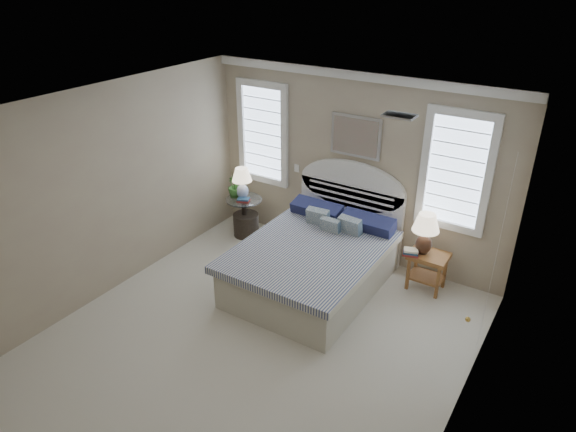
% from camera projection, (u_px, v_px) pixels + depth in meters
% --- Properties ---
extents(floor, '(4.50, 5.00, 0.01)m').
position_uv_depth(floor, '(253.00, 343.00, 5.95)').
color(floor, beige).
rests_on(floor, ground).
extents(ceiling, '(4.50, 5.00, 0.01)m').
position_uv_depth(ceiling, '(244.00, 114.00, 4.74)').
color(ceiling, white).
rests_on(ceiling, wall_back).
extents(wall_back, '(4.50, 0.02, 2.70)m').
position_uv_depth(wall_back, '(355.00, 168.00, 7.23)').
color(wall_back, tan).
rests_on(wall_back, floor).
extents(wall_left, '(0.02, 5.00, 2.70)m').
position_uv_depth(wall_left, '(105.00, 194.00, 6.43)').
color(wall_left, tan).
rests_on(wall_left, floor).
extents(wall_right, '(0.02, 5.00, 2.70)m').
position_uv_depth(wall_right, '(467.00, 313.00, 4.26)').
color(wall_right, tan).
rests_on(wall_right, floor).
extents(crown_molding, '(4.50, 0.08, 0.12)m').
position_uv_depth(crown_molding, '(359.00, 75.00, 6.62)').
color(crown_molding, white).
rests_on(crown_molding, wall_back).
extents(hvac_vent, '(0.30, 0.20, 0.02)m').
position_uv_depth(hvac_vent, '(399.00, 116.00, 4.77)').
color(hvac_vent, '#B2B2B2').
rests_on(hvac_vent, ceiling).
extents(switch_plate, '(0.08, 0.01, 0.12)m').
position_uv_depth(switch_plate, '(297.00, 168.00, 7.76)').
color(switch_plate, white).
rests_on(switch_plate, wall_back).
extents(window_left, '(0.90, 0.06, 1.60)m').
position_uv_depth(window_left, '(263.00, 133.00, 7.84)').
color(window_left, '#C7DEFC').
rests_on(window_left, wall_back).
extents(window_right, '(0.90, 0.06, 1.60)m').
position_uv_depth(window_right, '(456.00, 172.00, 6.43)').
color(window_right, '#C7DEFC').
rests_on(window_right, wall_back).
extents(painting, '(0.74, 0.04, 0.58)m').
position_uv_depth(painting, '(355.00, 136.00, 6.99)').
color(painting, silver).
rests_on(painting, wall_back).
extents(closet_door, '(0.02, 1.80, 2.40)m').
position_uv_depth(closet_door, '(495.00, 263.00, 5.24)').
color(closet_door, white).
rests_on(closet_door, floor).
extents(bed, '(1.72, 2.28, 1.47)m').
position_uv_depth(bed, '(316.00, 259.00, 6.87)').
color(bed, beige).
rests_on(bed, floor).
extents(side_table_left, '(0.56, 0.56, 0.63)m').
position_uv_depth(side_table_left, '(244.00, 213.00, 8.11)').
color(side_table_left, black).
rests_on(side_table_left, floor).
extents(nightstand_right, '(0.50, 0.40, 0.53)m').
position_uv_depth(nightstand_right, '(428.00, 263.00, 6.77)').
color(nightstand_right, olive).
rests_on(nightstand_right, floor).
extents(floor_pot, '(0.51, 0.51, 0.37)m').
position_uv_depth(floor_pot, '(246.00, 225.00, 8.20)').
color(floor_pot, black).
rests_on(floor_pot, floor).
extents(lamp_left, '(0.37, 0.37, 0.50)m').
position_uv_depth(lamp_left, '(242.00, 180.00, 7.90)').
color(lamp_left, white).
rests_on(lamp_left, side_table_left).
extents(lamp_right, '(0.43, 0.43, 0.57)m').
position_uv_depth(lamp_right, '(426.00, 229.00, 6.58)').
color(lamp_right, black).
rests_on(lamp_right, nightstand_right).
extents(potted_plant, '(0.28, 0.28, 0.38)m').
position_uv_depth(potted_plant, '(235.00, 186.00, 8.00)').
color(potted_plant, '#2E6B2B').
rests_on(potted_plant, side_table_left).
extents(books_left, '(0.22, 0.19, 0.05)m').
position_uv_depth(books_left, '(243.00, 200.00, 7.92)').
color(books_left, maroon).
rests_on(books_left, side_table_left).
extents(books_right, '(0.23, 0.19, 0.08)m').
position_uv_depth(books_right, '(411.00, 252.00, 6.67)').
color(books_right, maroon).
rests_on(books_right, nightstand_right).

